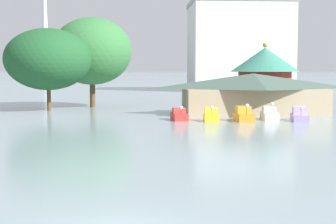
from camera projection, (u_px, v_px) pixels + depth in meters
The scene contains 10 objects.
pedal_boat_red at pixel (179, 115), 48.72m from camera, with size 1.66×2.66×1.49m.
pedal_boat_yellow at pixel (211, 116), 47.64m from camera, with size 1.64×2.58×1.60m.
pedal_boat_orange at pixel (244, 115), 47.75m from camera, with size 1.64×2.87×1.79m.
pedal_boat_white at pixel (269, 114), 49.14m from camera, with size 1.53×2.40×1.83m.
pedal_boat_lavender at pixel (299, 115), 48.03m from camera, with size 1.98×3.15×1.48m.
boathouse at pixel (253, 93), 55.55m from camera, with size 16.84×8.60×4.60m.
green_roof_pavilion at pixel (265, 73), 67.74m from camera, with size 9.54×9.54×8.79m.
shoreline_tree_tall_left at pixel (48, 59), 59.75m from camera, with size 10.63×10.63×10.08m.
shoreline_tree_mid at pixel (92, 51), 65.03m from camera, with size 10.60×10.60×11.94m.
background_building_block at pixel (239, 46), 117.88m from camera, with size 23.54×18.20×21.40m.
Camera 1 is at (0.70, -14.35, 5.01)m, focal length 52.24 mm.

